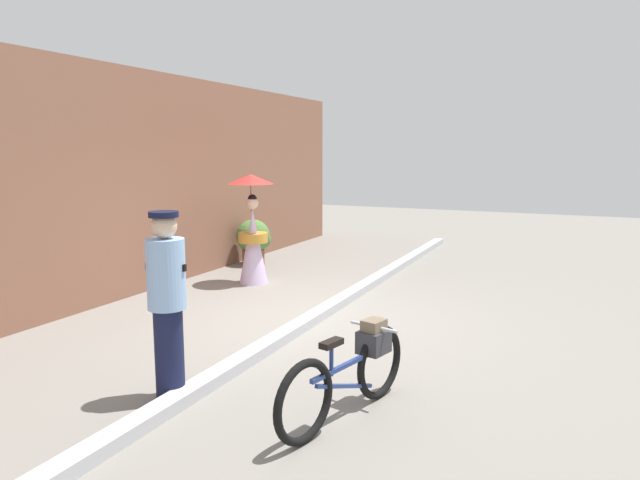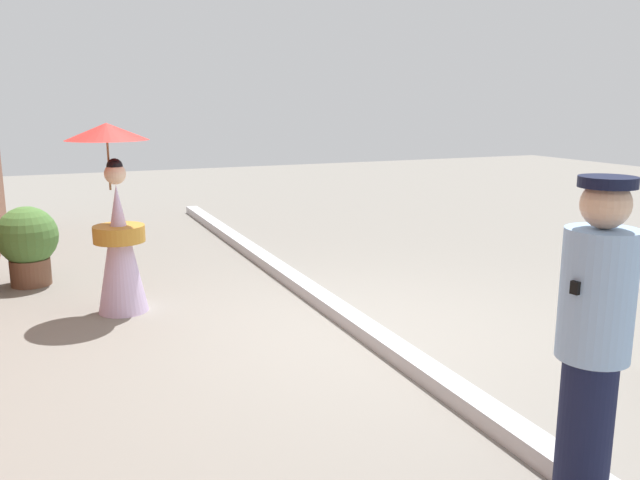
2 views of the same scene
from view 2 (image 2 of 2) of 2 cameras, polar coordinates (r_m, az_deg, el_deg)
name	(u,v)px [view 2 (image 2 of 2)]	position (r m, az deg, el deg)	size (l,w,h in m)	color
ground_plane	(361,333)	(5.88, 3.63, -8.13)	(30.00, 30.00, 0.00)	gray
sidewalk_curb	(361,326)	(5.86, 3.64, -7.58)	(14.00, 0.20, 0.12)	#B2B2B7
person_officer	(593,343)	(3.37, 22.84, -8.32)	(0.34, 0.38, 1.70)	#141938
person_with_parasol	(117,220)	(6.53, -17.40, 1.65)	(0.77, 0.77, 1.83)	silver
potted_plant_by_door	(29,242)	(7.95, -24.19, -0.12)	(0.68, 0.66, 0.89)	brown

